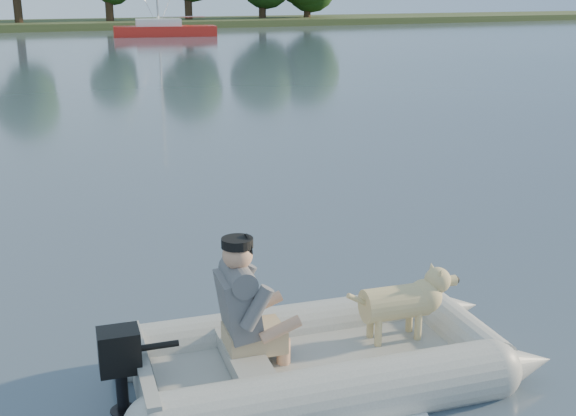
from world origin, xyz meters
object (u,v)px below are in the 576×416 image
sailboat (164,30)px  dog (395,308)px  dinghy (326,313)px  man (241,300)px

sailboat → dog: bearing=-92.0°
dog → dinghy: bearing=-175.4°
man → dog: man is taller
dinghy → dog: bearing=4.6°
dinghy → sailboat: 48.63m
dog → sailboat: 48.51m
man → sailboat: size_ratio=0.11×
dinghy → man: man is taller
dinghy → sailboat: size_ratio=0.47×
dinghy → dog: size_ratio=4.96×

